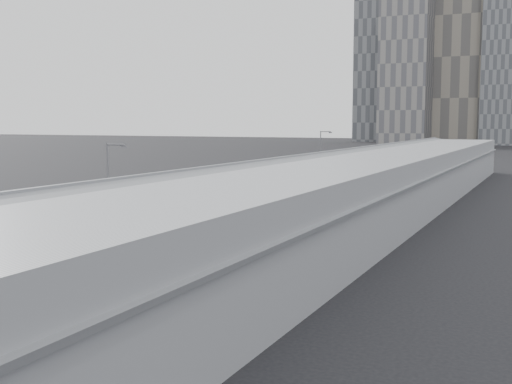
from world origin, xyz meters
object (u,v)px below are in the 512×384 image
Objects in this scene: shipping_container at (340,171)px; bus_7 at (377,173)px; bus_2 at (119,242)px; bus_10 at (420,161)px; suv at (382,166)px; bus_9 at (412,164)px; bus_6 at (349,180)px; bus_3 at (224,215)px; street_lamp_far at (322,154)px; street_lamp_near at (110,186)px; bus_4 at (278,201)px; bus_5 at (316,189)px; bus_8 at (390,168)px.

bus_7 is at bearing -27.31° from shipping_container.
bus_2 is 1.06× the size of bus_10.
bus_10 reaches higher than suv.
bus_6 is at bearing -95.27° from bus_9.
bus_2 is 15.72m from bus_3.
bus_3 is 84.72m from bus_9.
bus_2 is 64.81m from street_lamp_far.
street_lamp_near is (-6.41, -94.20, 3.43)m from bus_9.
street_lamp_near is (-5.93, -22.54, 3.47)m from bus_4.
bus_2 is 1.06× the size of bus_7.
shipping_container is at bearing -115.65° from suv.
bus_3 reaches higher than bus_4.
street_lamp_near is (-5.88, -50.19, 3.30)m from bus_6.
suv is at bearing 103.03° from bus_7.
bus_7 reaches higher than suv.
bus_5 is at bearing 91.41° from bus_3.
suv is (-5.87, 59.00, -0.76)m from bus_5.
bus_6 is at bearing 83.32° from street_lamp_near.
bus_9 is at bearing 93.20° from bus_5.
street_lamp_near is (-5.36, -36.83, 3.48)m from bus_5.
bus_3 is 1.06× the size of bus_10.
street_lamp_far reaches higher than bus_10.
bus_5 is (-0.58, 14.29, -0.01)m from bus_4.
bus_10 is (0.13, 112.81, -0.09)m from bus_2.
bus_2 is at bearing -107.12° from suv.
shipping_container is (-9.01, -21.67, -0.29)m from bus_9.
bus_7 is at bearing -85.13° from bus_10.
street_lamp_near reaches higher than bus_7.
bus_2 is 9.02m from street_lamp_near.
bus_2 reaches higher than bus_5.
bus_3 is (0.41, 15.71, 0.02)m from bus_2.
bus_6 is at bearing -59.90° from shipping_container.
street_lamp_far is (-7.76, -36.10, 3.58)m from bus_9.
bus_6 is 1.61× the size of street_lamp_near.
bus_4 is at bearing -94.97° from bus_9.
bus_6 is 11.26m from street_lamp_far.
bus_8 is (-0.77, 12.75, 0.07)m from bus_7.
bus_4 is at bearing -85.54° from bus_10.
bus_4 is 27.65m from bus_6.
bus_6 reaches higher than bus_8.
bus_4 is at bearing 75.26° from street_lamp_near.
bus_7 reaches higher than bus_4.
bus_8 reaches higher than bus_4.
bus_7 is at bearing 84.72° from street_lamp_near.
bus_5 is 37.38m from street_lamp_near.
bus_6 is 44.02m from bus_9.
bus_3 reaches higher than bus_2.
bus_4 is 73.57m from suv.
bus_4 is 1.00× the size of bus_5.
street_lamp_far is at bearing 91.33° from street_lamp_near.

